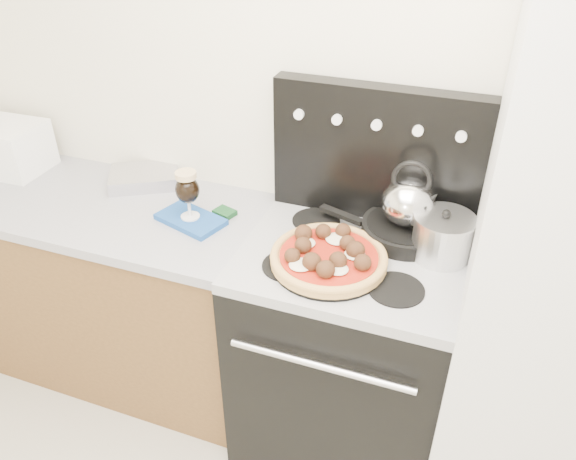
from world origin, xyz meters
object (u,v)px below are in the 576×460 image
at_px(base_cabinet, 110,289).
at_px(pizza_pan, 328,264).
at_px(stove_body, 345,352).
at_px(beer_glass, 188,195).
at_px(tea_kettle, 409,199).
at_px(stock_pot, 442,238).
at_px(skillet, 405,230).
at_px(oven_mitt, 191,219).
at_px(fridge, 576,295).
at_px(toaster_oven, 6,147).
at_px(pizza, 329,255).

height_order(base_cabinet, pizza_pan, pizza_pan).
xyz_separation_m(stove_body, beer_glass, (-0.64, 0.01, 0.58)).
xyz_separation_m(tea_kettle, stock_pot, (0.13, -0.07, -0.09)).
bearing_deg(skillet, oven_mitt, -169.33).
height_order(stove_body, stock_pot, stock_pot).
relative_size(fridge, tea_kettle, 9.25).
bearing_deg(oven_mitt, base_cabinet, 178.34).
bearing_deg(pizza_pan, stock_pot, 28.44).
bearing_deg(base_cabinet, toaster_oven, 167.58).
distance_m(base_cabinet, oven_mitt, 0.67).
height_order(pizza, stock_pot, stock_pot).
distance_m(beer_glass, pizza_pan, 0.60).
bearing_deg(tea_kettle, pizza, -126.23).
relative_size(base_cabinet, beer_glass, 7.44).
height_order(beer_glass, skillet, beer_glass).
distance_m(oven_mitt, stock_pot, 0.93).
bearing_deg(base_cabinet, stove_body, -1.30).
bearing_deg(tea_kettle, oven_mitt, -166.73).
relative_size(beer_glass, stock_pot, 0.99).
bearing_deg(beer_glass, base_cabinet, 178.34).
height_order(beer_glass, stock_pot, beer_glass).
distance_m(pizza, skillet, 0.33).
bearing_deg(pizza, oven_mitt, 169.34).
bearing_deg(fridge, tea_kettle, 161.52).
bearing_deg(fridge, pizza, -174.55).
height_order(base_cabinet, pizza, pizza).
relative_size(pizza, tea_kettle, 1.89).
bearing_deg(toaster_oven, oven_mitt, -8.81).
height_order(oven_mitt, tea_kettle, tea_kettle).
xyz_separation_m(base_cabinet, pizza_pan, (1.05, -0.12, 0.50)).
xyz_separation_m(oven_mitt, beer_glass, (0.00, 0.00, 0.11)).
bearing_deg(toaster_oven, stock_pot, -2.99).
height_order(stove_body, oven_mitt, oven_mitt).
xyz_separation_m(fridge, oven_mitt, (-1.34, 0.04, -0.04)).
bearing_deg(toaster_oven, stove_body, -6.34).
relative_size(oven_mitt, tea_kettle, 1.25).
xyz_separation_m(fridge, pizza, (-0.76, -0.07, 0.01)).
xyz_separation_m(pizza_pan, tea_kettle, (0.21, 0.26, 0.15)).
bearing_deg(stove_body, base_cabinet, 178.70).
xyz_separation_m(pizza_pan, stock_pot, (0.34, 0.18, 0.07)).
distance_m(stove_body, pizza, 0.53).
height_order(base_cabinet, fridge, fridge).
xyz_separation_m(stove_body, toaster_oven, (-1.61, 0.14, 0.56)).
xyz_separation_m(oven_mitt, skillet, (0.78, 0.15, 0.04)).
relative_size(stove_body, pizza, 2.27).
xyz_separation_m(base_cabinet, fridge, (1.80, -0.05, 0.52)).
bearing_deg(base_cabinet, fridge, -1.59).
xyz_separation_m(toaster_oven, beer_glass, (0.97, -0.12, 0.01)).
relative_size(toaster_oven, oven_mitt, 1.30).
relative_size(fridge, skillet, 6.15).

